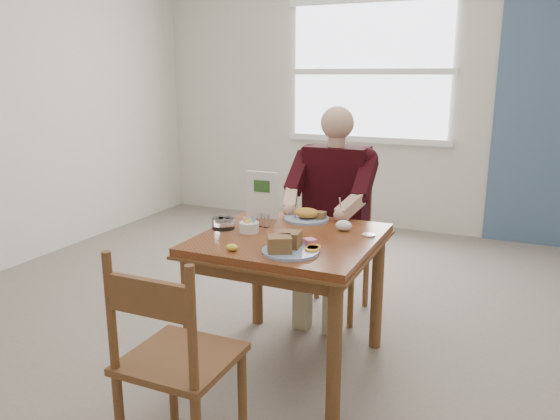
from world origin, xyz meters
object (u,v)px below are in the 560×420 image
at_px(near_plate, 288,246).
at_px(table, 289,255).
at_px(diner, 333,197).
at_px(far_plate, 307,216).
at_px(chair_far, 336,243).
at_px(chair_near, 174,361).

bearing_deg(near_plate, table, 111.89).
relative_size(diner, far_plate, 4.98).
relative_size(chair_far, chair_near, 1.00).
distance_m(chair_far, chair_near, 1.74).
height_order(chair_near, diner, diner).
xyz_separation_m(table, chair_far, (0.00, 0.80, -0.16)).
distance_m(table, chair_far, 0.81).
bearing_deg(far_plate, near_plate, -77.39).
xyz_separation_m(diner, far_plate, (-0.03, -0.38, -0.03)).
bearing_deg(chair_near, diner, 86.78).
bearing_deg(table, chair_far, 90.00).
bearing_deg(chair_far, chair_near, -93.06).
xyz_separation_m(chair_far, near_plate, (0.11, -1.06, 0.31)).
relative_size(table, chair_near, 0.97).
bearing_deg(chair_far, table, -90.00).
bearing_deg(table, near_plate, -68.11).
relative_size(chair_far, diner, 0.69).
distance_m(chair_far, far_plate, 0.56).
bearing_deg(far_plate, chair_far, 86.75).
xyz_separation_m(table, diner, (0.00, 0.71, 0.17)).
xyz_separation_m(chair_near, diner, (0.09, 1.65, 0.33)).
bearing_deg(chair_near, far_plate, 87.01).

